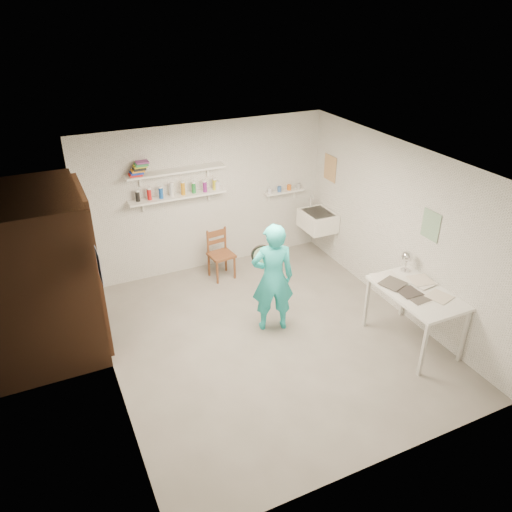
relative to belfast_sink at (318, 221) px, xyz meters
name	(u,v)px	position (x,y,z in m)	size (l,w,h in m)	color
floor	(269,338)	(-1.75, -1.70, -0.71)	(4.00, 4.50, 0.02)	slate
ceiling	(271,164)	(-1.75, -1.70, 1.71)	(4.00, 4.50, 0.02)	silver
wall_back	(207,198)	(-1.75, 0.56, 0.50)	(4.00, 0.02, 2.40)	silver
wall_front	(386,372)	(-1.75, -3.96, 0.50)	(4.00, 0.02, 2.40)	silver
wall_left	(103,297)	(-3.76, -1.70, 0.50)	(0.02, 4.50, 2.40)	silver
wall_right	(400,230)	(0.26, -1.70, 0.50)	(0.02, 4.50, 2.40)	silver
doorway_recess	(92,269)	(-3.74, -0.65, 0.30)	(0.02, 0.90, 2.00)	black
corridor_box	(31,278)	(-4.45, -0.65, 0.35)	(1.40, 1.50, 2.10)	brown
door_lintel	(80,190)	(-3.72, -0.65, 1.35)	(0.06, 1.05, 0.10)	brown
door_jamb_near	(100,287)	(-3.72, -1.15, 0.30)	(0.06, 0.10, 2.00)	brown
door_jamb_far	(88,252)	(-3.72, -0.15, 0.30)	(0.06, 0.10, 2.00)	brown
shelf_lower	(178,197)	(-2.25, 0.43, 0.65)	(1.50, 0.22, 0.03)	white
shelf_upper	(176,171)	(-2.25, 0.43, 1.05)	(1.50, 0.22, 0.03)	white
ledge_shelf	(284,192)	(-0.40, 0.47, 0.42)	(0.70, 0.14, 0.03)	white
poster_left	(99,266)	(-3.74, -1.65, 0.85)	(0.01, 0.28, 0.36)	#334C7F
poster_right_a	(330,168)	(0.24, 0.10, 0.85)	(0.01, 0.34, 0.42)	#995933
poster_right_b	(431,225)	(0.24, -2.25, 0.80)	(0.01, 0.30, 0.38)	#3F724C
belfast_sink	(318,221)	(0.00, 0.00, 0.00)	(0.48, 0.60, 0.30)	white
man	(273,278)	(-1.59, -1.49, 0.08)	(0.57, 0.37, 1.55)	#26C1C0
wall_clock	(262,255)	(-1.66, -1.28, 0.34)	(0.28, 0.28, 0.04)	beige
wooden_chair	(221,255)	(-1.72, 0.07, -0.30)	(0.37, 0.35, 0.80)	brown
work_table	(413,317)	(-0.11, -2.57, -0.30)	(0.71, 1.19, 0.79)	white
desk_lamp	(407,256)	(0.09, -2.09, 0.31)	(0.15, 0.15, 0.15)	silver
spray_cans	(178,190)	(-2.25, 0.43, 0.75)	(1.29, 0.06, 0.17)	black
book_stack	(139,169)	(-2.79, 0.43, 1.16)	(0.30, 0.14, 0.20)	red
ledge_pots	(284,188)	(-0.40, 0.47, 0.48)	(0.48, 0.07, 0.09)	silver
papers	(418,290)	(-0.11, -2.57, 0.11)	(0.30, 0.22, 0.03)	silver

